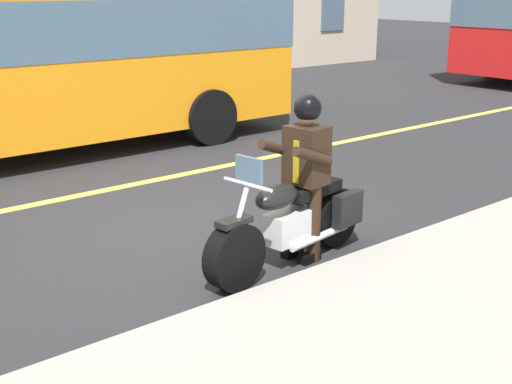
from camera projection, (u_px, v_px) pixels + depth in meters
ground_plane at (184, 229)px, 7.88m from camera, size 80.00×80.00×0.00m
lane_center_stripe at (107, 190)px, 9.37m from camera, size 60.00×0.16×0.01m
motorcycle_main at (293, 222)px, 6.80m from camera, size 2.22×0.79×1.26m
rider_main at (305, 163)px, 6.76m from camera, size 0.68×0.61×1.74m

